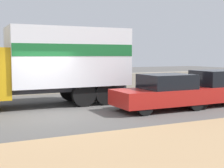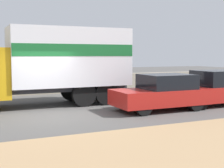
# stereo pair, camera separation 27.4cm
# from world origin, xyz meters

# --- Properties ---
(ground_plane) EXTENTS (80.00, 80.00, 0.00)m
(ground_plane) POSITION_xyz_m (0.00, 0.00, 0.00)
(ground_plane) COLOR #514F4C
(dirt_shoulder_foreground) EXTENTS (60.00, 4.16, 0.04)m
(dirt_shoulder_foreground) POSITION_xyz_m (0.00, -5.21, 0.02)
(dirt_shoulder_foreground) COLOR tan
(dirt_shoulder_foreground) RESTS_ON ground_plane
(stone_wall_backdrop) EXTENTS (60.00, 0.35, 1.11)m
(stone_wall_backdrop) POSITION_xyz_m (0.00, 6.78, 0.55)
(stone_wall_backdrop) COLOR #A39984
(stone_wall_backdrop) RESTS_ON ground_plane
(box_truck) EXTENTS (7.53, 2.49, 3.55)m
(box_truck) POSITION_xyz_m (0.73, 2.57, 2.04)
(box_truck) COLOR gold
(box_truck) RESTS_ON ground_plane
(car_hatchback) EXTENTS (4.02, 1.85, 1.51)m
(car_hatchback) POSITION_xyz_m (4.54, -0.58, 0.75)
(car_hatchback) COLOR #B21E19
(car_hatchback) RESTS_ON ground_plane
(car_sedan_second) EXTENTS (4.38, 1.78, 1.61)m
(car_sedan_second) POSITION_xyz_m (7.55, -0.48, 0.78)
(car_sedan_second) COLOR #B21E19
(car_sedan_second) RESTS_ON ground_plane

